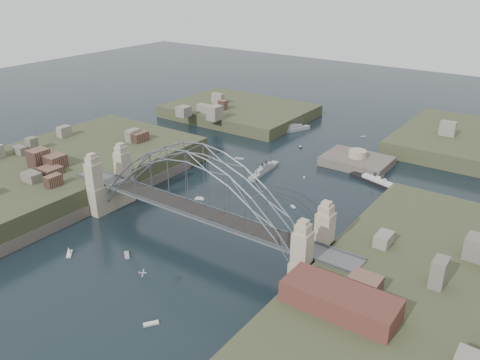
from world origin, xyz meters
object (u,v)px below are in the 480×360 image
(wharf_shed, at_px, (340,300))
(naval_cruiser_near, at_px, (264,170))
(naval_cruiser_far, at_px, (291,129))
(ocean_liner, at_px, (378,183))
(bridge, at_px, (196,196))
(fort_island, at_px, (356,166))

(wharf_shed, relative_size, naval_cruiser_near, 1.15)
(naval_cruiser_far, relative_size, ocean_liner, 0.83)
(bridge, distance_m, ocean_liner, 64.13)
(naval_cruiser_near, bearing_deg, naval_cruiser_far, 108.53)
(fort_island, bearing_deg, wharf_shed, -69.15)
(fort_island, distance_m, naval_cruiser_near, 32.64)
(fort_island, bearing_deg, naval_cruiser_far, 152.12)
(bridge, height_order, naval_cruiser_near, bridge)
(naval_cruiser_far, bearing_deg, fort_island, -27.88)
(fort_island, height_order, wharf_shed, wharf_shed)
(naval_cruiser_near, xyz_separation_m, ocean_liner, (34.40, 12.08, -0.03))
(naval_cruiser_far, distance_m, ocean_liner, 58.00)
(ocean_liner, bearing_deg, bridge, -112.40)
(fort_island, distance_m, naval_cruiser_far, 41.72)
(naval_cruiser_far, bearing_deg, bridge, -74.48)
(wharf_shed, distance_m, ocean_liner, 75.59)
(fort_island, xyz_separation_m, naval_cruiser_far, (-36.86, 19.50, 1.26))
(wharf_shed, bearing_deg, bridge, 162.35)
(ocean_liner, bearing_deg, naval_cruiser_far, 147.47)
(bridge, distance_m, wharf_shed, 46.23)
(ocean_liner, bearing_deg, naval_cruiser_near, -160.66)
(wharf_shed, bearing_deg, fort_island, 110.85)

